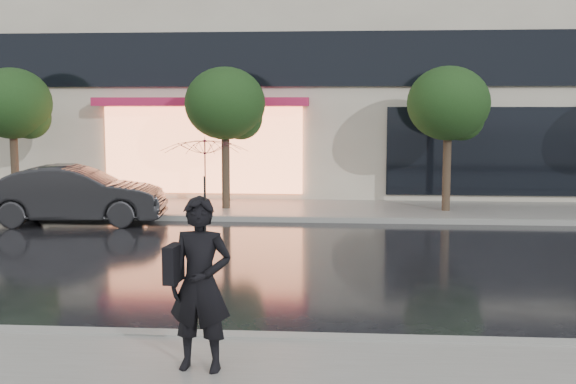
# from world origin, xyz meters

# --- Properties ---
(ground) EXTENTS (120.00, 120.00, 0.00)m
(ground) POSITION_xyz_m (0.00, 0.00, 0.00)
(ground) COLOR black
(ground) RESTS_ON ground
(sidewalk_far) EXTENTS (60.00, 3.50, 0.12)m
(sidewalk_far) POSITION_xyz_m (0.00, 10.25, 0.06)
(sidewalk_far) COLOR slate
(sidewalk_far) RESTS_ON ground
(curb_near) EXTENTS (60.00, 0.25, 0.14)m
(curb_near) POSITION_xyz_m (0.00, -1.00, 0.07)
(curb_near) COLOR gray
(curb_near) RESTS_ON ground
(curb_far) EXTENTS (60.00, 0.25, 0.14)m
(curb_far) POSITION_xyz_m (0.00, 8.50, 0.07)
(curb_far) COLOR gray
(curb_far) RESTS_ON ground
(tree_far_west) EXTENTS (2.20, 2.20, 3.99)m
(tree_far_west) POSITION_xyz_m (-8.94, 10.03, 2.92)
(tree_far_west) COLOR #33261C
(tree_far_west) RESTS_ON ground
(tree_mid_west) EXTENTS (2.20, 2.20, 3.99)m
(tree_mid_west) POSITION_xyz_m (-2.94, 10.03, 2.92)
(tree_mid_west) COLOR #33261C
(tree_mid_west) RESTS_ON ground
(tree_mid_east) EXTENTS (2.20, 2.20, 3.99)m
(tree_mid_east) POSITION_xyz_m (3.06, 10.03, 2.92)
(tree_mid_east) COLOR #33261C
(tree_mid_east) RESTS_ON ground
(parked_car) EXTENTS (4.57, 2.04, 1.46)m
(parked_car) POSITION_xyz_m (-6.44, 7.77, 0.73)
(parked_car) COLOR black
(parked_car) RESTS_ON ground
(pedestrian_with_umbrella) EXTENTS (1.00, 1.02, 2.51)m
(pedestrian_with_umbrella) POSITION_xyz_m (-1.25, -2.18, 1.68)
(pedestrian_with_umbrella) COLOR black
(pedestrian_with_umbrella) RESTS_ON sidewalk_near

